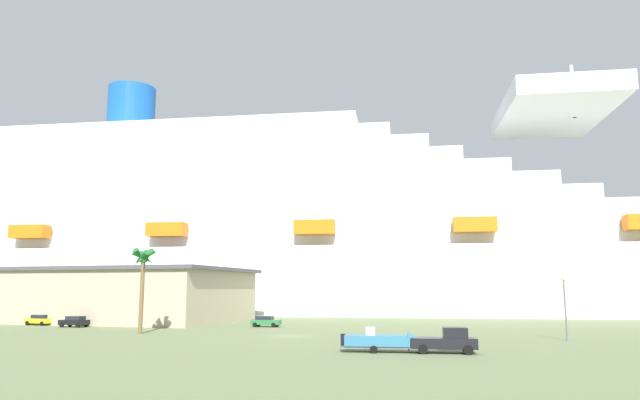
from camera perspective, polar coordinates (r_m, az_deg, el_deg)
ground_plane at (r=98.13m, az=2.03°, el=-12.05°), size 600.00×600.00×0.00m
cruise_ship at (r=132.76m, az=-6.90°, el=-3.88°), size 262.10×53.28×61.13m
terminal_building at (r=107.71m, az=-21.20°, el=-8.80°), size 51.25×28.47×8.93m
pickup_truck at (r=51.89m, az=12.50°, el=-13.56°), size 5.77×2.72×2.20m
small_boat_on_trailer at (r=51.78m, az=6.48°, el=-13.81°), size 7.91×2.43×2.15m
palm_tree at (r=75.53m, az=-17.23°, el=-6.25°), size 3.39×2.89×10.58m
street_lamp at (r=67.66m, az=23.23°, el=-8.92°), size 0.56×0.56×6.89m
parked_car_black_coupe at (r=91.80m, az=-23.30°, el=-11.06°), size 4.28×2.14×1.58m
parked_car_yellow_taxi at (r=98.69m, az=-26.16°, el=-10.67°), size 4.63×2.50×1.58m
parked_car_green_wagon at (r=85.50m, az=-5.45°, el=-11.94°), size 4.32×2.15×1.58m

